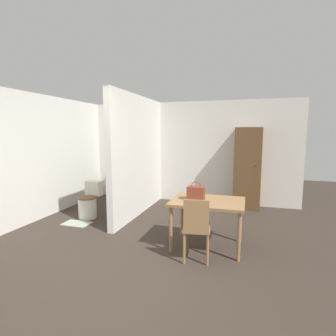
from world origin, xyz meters
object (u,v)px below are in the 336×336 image
(wooden_chair, at_px, (196,227))
(toilet, at_px, (89,203))
(dining_table, at_px, (208,206))
(wooden_cabinet, at_px, (247,169))
(handbag, at_px, (196,193))

(wooden_chair, height_order, toilet, wooden_chair)
(dining_table, xyz_separation_m, toilet, (-2.55, 0.72, -0.34))
(toilet, xyz_separation_m, wooden_cabinet, (3.10, 1.62, 0.62))
(wooden_chair, relative_size, handbag, 3.12)
(dining_table, distance_m, handbag, 0.26)
(dining_table, relative_size, wooden_cabinet, 0.58)
(dining_table, distance_m, wooden_cabinet, 2.42)
(wooden_chair, bearing_deg, toilet, 144.89)
(wooden_chair, height_order, wooden_cabinet, wooden_cabinet)
(toilet, distance_m, handbag, 2.54)
(wooden_chair, bearing_deg, handbag, 93.51)
(wooden_chair, distance_m, toilet, 2.77)
(dining_table, height_order, handbag, handbag)
(wooden_chair, bearing_deg, wooden_cabinet, 69.01)
(wooden_chair, xyz_separation_m, wooden_cabinet, (0.63, 2.85, 0.44))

